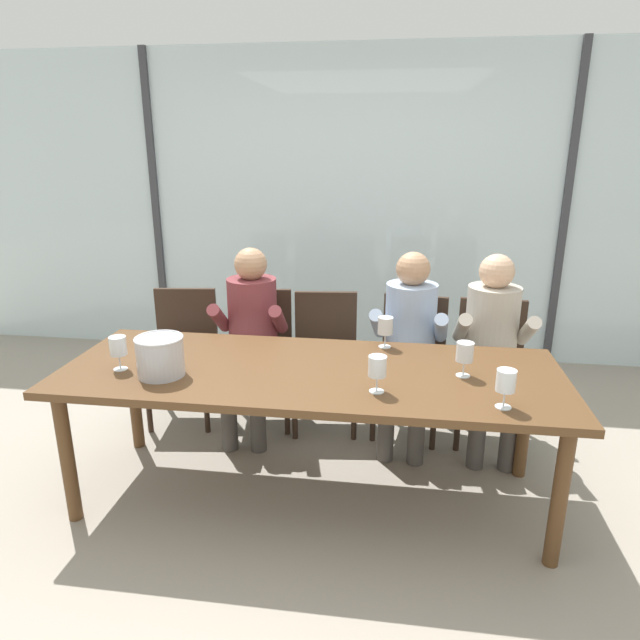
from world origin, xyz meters
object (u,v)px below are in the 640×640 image
at_px(chair_left_of_center, 261,345).
at_px(person_pale_blue_shirt, 409,336).
at_px(wine_glass_near_bucket, 506,382).
at_px(chair_near_window_right, 491,359).
at_px(person_maroon_top, 251,329).
at_px(wine_glass_by_right_taster, 377,368).
at_px(ice_bucket_primary, 160,356).
at_px(wine_glass_by_left_taster, 385,327).
at_px(wine_glass_center_pour, 465,353).
at_px(chair_near_curtain, 184,344).
at_px(wine_glass_spare_empty, 118,347).
at_px(chair_center, 325,349).
at_px(dining_table, 310,381).
at_px(chair_right_of_center, 411,353).
at_px(person_beige_jumper, 492,340).

height_order(chair_left_of_center, person_pale_blue_shirt, person_pale_blue_shirt).
bearing_deg(wine_glass_near_bucket, chair_near_window_right, 83.26).
height_order(person_maroon_top, wine_glass_by_right_taster, person_maroon_top).
distance_m(chair_left_of_center, person_pale_blue_shirt, 1.02).
xyz_separation_m(ice_bucket_primary, wine_glass_near_bucket, (1.60, -0.13, 0.02)).
bearing_deg(wine_glass_by_left_taster, wine_glass_center_pour, -42.33).
relative_size(ice_bucket_primary, wine_glass_center_pour, 1.36).
height_order(ice_bucket_primary, wine_glass_center_pour, ice_bucket_primary).
bearing_deg(chair_near_curtain, person_maroon_top, -20.16).
bearing_deg(wine_glass_spare_empty, chair_center, 48.78).
relative_size(chair_center, chair_near_window_right, 1.00).
relative_size(person_pale_blue_shirt, ice_bucket_primary, 5.09).
height_order(chair_near_window_right, wine_glass_by_left_taster, wine_glass_by_left_taster).
relative_size(dining_table, wine_glass_spare_empty, 14.48).
distance_m(dining_table, wine_glass_center_pour, 0.78).
distance_m(dining_table, chair_right_of_center, 1.05).
height_order(chair_center, person_beige_jumper, person_beige_jumper).
relative_size(chair_near_curtain, chair_near_window_right, 1.00).
bearing_deg(ice_bucket_primary, wine_glass_spare_empty, 170.60).
bearing_deg(dining_table, chair_right_of_center, 59.18).
distance_m(dining_table, person_beige_jumper, 1.25).
bearing_deg(wine_glass_by_left_taster, wine_glass_by_right_taster, -91.81).
bearing_deg(wine_glass_spare_empty, person_pale_blue_shirt, 31.05).
bearing_deg(wine_glass_by_left_taster, ice_bucket_primary, -152.75).
bearing_deg(wine_glass_spare_empty, chair_near_window_right, 26.87).
bearing_deg(wine_glass_near_bucket, chair_near_curtain, 148.67).
xyz_separation_m(person_pale_blue_shirt, wine_glass_by_right_taster, (-0.16, -0.96, 0.17)).
distance_m(chair_right_of_center, wine_glass_by_left_taster, 0.64).
xyz_separation_m(chair_center, chair_near_window_right, (1.07, -0.03, 0.00)).
xyz_separation_m(chair_right_of_center, ice_bucket_primary, (-1.24, -1.07, 0.33)).
bearing_deg(wine_glass_by_right_taster, chair_near_window_right, 57.74).
relative_size(chair_near_window_right, wine_glass_spare_empty, 5.07).
relative_size(person_pale_blue_shirt, wine_glass_spare_empty, 6.90).
bearing_deg(dining_table, chair_left_of_center, 118.52).
height_order(chair_near_curtain, chair_right_of_center, same).
bearing_deg(chair_near_curtain, wine_glass_center_pour, -32.57).
xyz_separation_m(chair_right_of_center, person_pale_blue_shirt, (-0.03, -0.15, 0.17)).
distance_m(chair_left_of_center, wine_glass_spare_empty, 1.19).
xyz_separation_m(chair_near_curtain, wine_glass_by_right_taster, (1.36, -1.07, 0.34)).
bearing_deg(person_beige_jumper, chair_near_curtain, 177.04).
relative_size(dining_table, person_pale_blue_shirt, 2.10).
xyz_separation_m(dining_table, chair_left_of_center, (-0.49, 0.90, -0.16)).
height_order(chair_center, wine_glass_by_right_taster, wine_glass_by_right_taster).
xyz_separation_m(chair_center, ice_bucket_primary, (-0.67, -1.07, 0.33)).
xyz_separation_m(chair_center, wine_glass_by_left_taster, (0.40, -0.52, 0.34)).
relative_size(wine_glass_by_left_taster, wine_glass_by_right_taster, 1.00).
xyz_separation_m(chair_near_curtain, wine_glass_center_pour, (1.77, -0.83, 0.34)).
bearing_deg(ice_bucket_primary, chair_near_window_right, 30.88).
relative_size(chair_near_curtain, wine_glass_by_right_taster, 5.07).
distance_m(chair_right_of_center, wine_glass_center_pour, 0.96).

